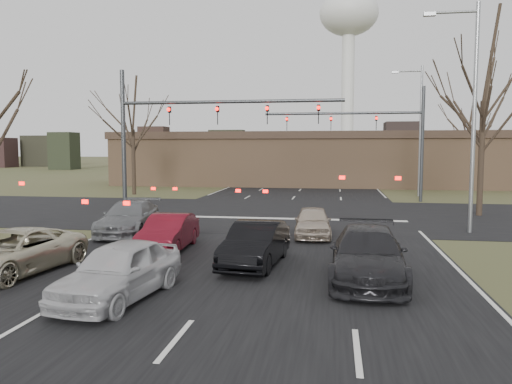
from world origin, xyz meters
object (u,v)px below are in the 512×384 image
at_px(building, 325,159).
at_px(car_silver_ahead, 313,222).
at_px(mast_arm_near, 180,124).
at_px(car_grey_ahead, 129,218).
at_px(car_silver_suv, 13,252).
at_px(streetlight_right_far, 418,124).
at_px(water_tower, 349,23).
at_px(car_white_sedan, 119,270).
at_px(streetlight_right_near, 470,106).
at_px(car_red_ahead, 168,233).
at_px(car_black_hatch, 255,244).
at_px(car_charcoal_sedan, 368,255).
at_px(mast_arm_far, 381,130).

distance_m(building, car_silver_ahead, 30.09).
relative_size(mast_arm_near, car_grey_ahead, 2.48).
bearing_deg(building, car_silver_suv, -102.61).
xyz_separation_m(car_grey_ahead, car_silver_ahead, (8.01, 0.52, -0.07)).
height_order(streetlight_right_far, car_silver_suv, streetlight_right_far).
relative_size(water_tower, car_white_sedan, 10.34).
distance_m(streetlight_right_near, car_red_ahead, 14.01).
xyz_separation_m(car_black_hatch, car_grey_ahead, (-6.42, 4.98, 0.01)).
xyz_separation_m(building, car_charcoal_sedan, (2.00, -36.80, -1.92)).
bearing_deg(car_white_sedan, car_silver_ahead, 72.92).
bearing_deg(streetlight_right_near, building, 103.69).
bearing_deg(car_silver_suv, car_red_ahead, 57.09).
distance_m(car_silver_suv, car_grey_ahead, 7.23).
relative_size(water_tower, car_red_ahead, 11.10).
distance_m(car_white_sedan, car_charcoal_sedan, 6.85).
relative_size(building, car_black_hatch, 10.04).
relative_size(mast_arm_far, streetlight_right_near, 1.11).
height_order(car_silver_suv, car_red_ahead, car_silver_suv).
distance_m(building, streetlight_right_near, 28.97).
bearing_deg(water_tower, streetlight_right_near, -88.53).
distance_m(streetlight_right_far, car_white_sedan, 31.22).
height_order(building, car_silver_ahead, building).
xyz_separation_m(building, car_red_ahead, (-5.00, -33.68, -2.00)).
bearing_deg(mast_arm_near, car_red_ahead, -75.58).
bearing_deg(car_red_ahead, streetlight_right_far, 59.22).
height_order(mast_arm_near, car_red_ahead, mast_arm_near).
distance_m(mast_arm_far, car_red_ahead, 21.26).
bearing_deg(mast_arm_far, mast_arm_near, -138.78).
distance_m(streetlight_right_far, car_charcoal_sedan, 26.78).
xyz_separation_m(car_white_sedan, car_charcoal_sedan, (6.25, 2.80, 0.01)).
height_order(car_black_hatch, car_silver_ahead, car_black_hatch).
distance_m(streetlight_right_near, car_white_sedan, 16.75).
bearing_deg(car_red_ahead, car_charcoal_sedan, -26.28).
xyz_separation_m(mast_arm_near, car_red_ahead, (2.23, -8.68, -4.41)).
distance_m(water_tower, mast_arm_near, 111.80).
distance_m(car_silver_suv, car_red_ahead, 5.33).
bearing_deg(car_silver_ahead, water_tower, 85.13).
distance_m(mast_arm_near, car_silver_suv, 13.54).
xyz_separation_m(mast_arm_near, streetlight_right_near, (14.05, -3.00, 0.51)).
bearing_deg(car_black_hatch, building, 92.83).
distance_m(water_tower, car_charcoal_sedan, 123.78).
height_order(mast_arm_near, car_grey_ahead, mast_arm_near).
relative_size(building, car_white_sedan, 9.85).
relative_size(streetlight_right_near, car_charcoal_sedan, 1.95).
bearing_deg(car_red_ahead, streetlight_right_near, 23.39).
xyz_separation_m(water_tower, car_red_ahead, (-9.00, -115.68, -34.81)).
relative_size(mast_arm_near, streetlight_right_near, 1.21).
xyz_separation_m(water_tower, car_silver_suv, (-12.44, -119.74, -34.80)).
bearing_deg(car_red_ahead, mast_arm_near, 102.16).
xyz_separation_m(water_tower, car_black_hatch, (-5.45, -117.52, -34.77)).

